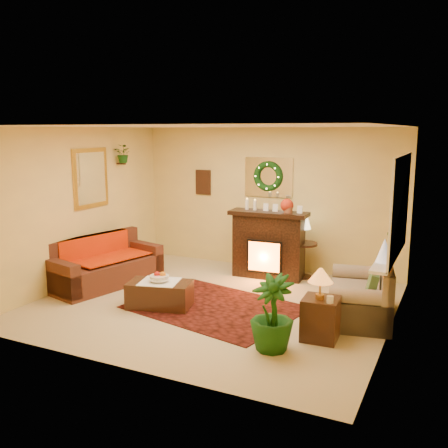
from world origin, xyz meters
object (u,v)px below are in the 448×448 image
at_px(loveseat, 360,288).
at_px(side_table_round, 303,259).
at_px(sofa, 105,260).
at_px(end_table_square, 320,318).
at_px(fireplace, 268,247).
at_px(coffee_table, 160,293).

xyz_separation_m(loveseat, side_table_round, (-1.26, 1.51, -0.09)).
distance_m(sofa, end_table_square, 3.85).
bearing_deg(loveseat, fireplace, 134.24).
height_order(loveseat, side_table_round, loveseat).
bearing_deg(sofa, side_table_round, 46.65).
xyz_separation_m(loveseat, end_table_square, (-0.30, -0.94, -0.15)).
distance_m(end_table_square, coffee_table, 2.41).
relative_size(sofa, end_table_square, 3.57).
distance_m(fireplace, loveseat, 2.22).
bearing_deg(fireplace, end_table_square, -58.38).
bearing_deg(sofa, fireplace, 48.70).
bearing_deg(coffee_table, loveseat, 2.84).
height_order(sofa, loveseat, sofa).
distance_m(fireplace, coffee_table, 2.31).
height_order(side_table_round, end_table_square, side_table_round).
bearing_deg(end_table_square, loveseat, 72.36).
xyz_separation_m(loveseat, coffee_table, (-2.70, -0.84, -0.21)).
bearing_deg(end_table_square, coffee_table, 177.53).
bearing_deg(fireplace, coffee_table, -115.72).
relative_size(sofa, loveseat, 1.38).
distance_m(side_table_round, coffee_table, 2.76).
bearing_deg(side_table_round, end_table_square, -68.65).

